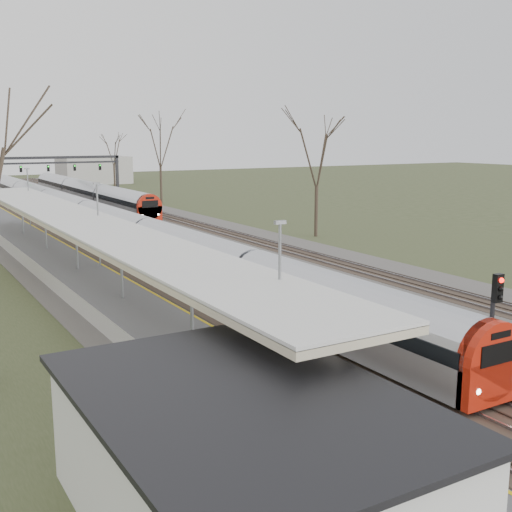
{
  "coord_description": "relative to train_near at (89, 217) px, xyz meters",
  "views": [
    {
      "loc": [
        -18.8,
        -3.31,
        8.75
      ],
      "look_at": [
        -0.55,
        27.66,
        2.0
      ],
      "focal_mm": 45.0,
      "sensor_mm": 36.0,
      "label": 1
    }
  ],
  "objects": [
    {
      "name": "station_building",
      "position": [
        -10.0,
        -46.23,
        0.12
      ],
      "size": [
        6.0,
        9.0,
        3.2
      ],
      "primitive_type": "cube",
      "color": "silver",
      "rests_on": "ground"
    },
    {
      "name": "tree_east_far",
      "position": [
        16.5,
        -12.23,
        5.81
      ],
      "size": [
        5.0,
        5.0,
        10.3
      ],
      "color": "#2D231C",
      "rests_on": "ground"
    },
    {
      "name": "canopy",
      "position": [
        -6.55,
        -21.24,
        2.45
      ],
      "size": [
        4.1,
        50.0,
        3.11
      ],
      "color": "slate",
      "rests_on": "platform"
    },
    {
      "name": "platform",
      "position": [
        -6.55,
        -16.73,
        -0.98
      ],
      "size": [
        3.5,
        69.0,
        1.0
      ],
      "primitive_type": "cube",
      "color": "#9E9B93",
      "rests_on": "ground"
    },
    {
      "name": "signal_gantry",
      "position": [
        2.79,
        30.76,
        3.43
      ],
      "size": [
        21.0,
        0.59,
        6.08
      ],
      "color": "black",
      "rests_on": "ground"
    },
    {
      "name": "train_far",
      "position": [
        7.0,
        25.27,
        0.0
      ],
      "size": [
        2.62,
        45.21,
        3.05
      ],
      "color": "#AFB1B9",
      "rests_on": "ground"
    },
    {
      "name": "train_near",
      "position": [
        0.0,
        0.0,
        0.0
      ],
      "size": [
        2.62,
        90.21,
        3.05
      ],
      "color": "#AFB1B9",
      "rests_on": "ground"
    },
    {
      "name": "track_bed",
      "position": [
        2.76,
        0.77,
        -1.42
      ],
      "size": [
        24.0,
        160.0,
        0.22
      ],
      "color": "#474442",
      "rests_on": "ground"
    },
    {
      "name": "passenger",
      "position": [
        -6.34,
        -43.66,
        0.28
      ],
      "size": [
        0.53,
        0.64,
        1.52
      ],
      "primitive_type": "imported",
      "rotation": [
        0.0,
        0.0,
        1.91
      ],
      "color": "#362D58",
      "rests_on": "platform"
    },
    {
      "name": "signal_post",
      "position": [
        1.75,
        -43.21,
        1.25
      ],
      "size": [
        0.35,
        0.45,
        4.1
      ],
      "color": "black",
      "rests_on": "ground"
    }
  ]
}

